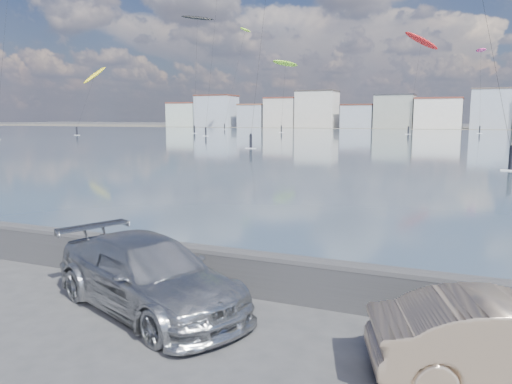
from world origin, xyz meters
The scene contains 13 objects.
ground centered at (0.00, 0.00, 0.00)m, with size 700.00×700.00×0.00m, color #333335.
bay_water centered at (0.00, 91.50, 0.01)m, with size 500.00×177.00×0.00m, color #3C4D66.
far_shore_strip centered at (0.00, 200.00, 0.01)m, with size 500.00×60.00×0.00m, color #4C473D.
seawall centered at (0.00, 2.70, 0.58)m, with size 400.00×0.36×1.08m.
far_buildings centered at (1.31, 186.00, 6.03)m, with size 240.79×13.26×14.60m.
car_silver centered at (-0.21, 1.07, 0.76)m, with size 2.14×5.25×1.52m, color #A6A8AD.
car_champagne centered at (6.63, 0.71, 0.69)m, with size 1.46×4.19×1.38m, color tan.
kitesurfer_3 centered at (-62.52, 111.65, 29.49)m, with size 8.81×10.32×31.04m.
kitesurfer_10 centered at (-70.51, 159.14, 34.30)m, with size 4.74×17.14×35.88m.
kitesurfer_11 centered at (-7.84, 132.24, 23.49)m, with size 9.65×17.46×26.47m.
kitesurfer_16 centered at (-44.72, 130.66, 19.21)m, with size 7.10×17.05×20.46m.
kitesurfer_17 centered at (6.53, 141.35, 21.40)m, with size 3.07×14.28×22.53m.
kitesurfer_18 centered at (-79.91, 91.29, 14.07)m, with size 5.01×14.10×17.07m.
Camera 1 is at (5.91, -7.32, 4.05)m, focal length 35.00 mm.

